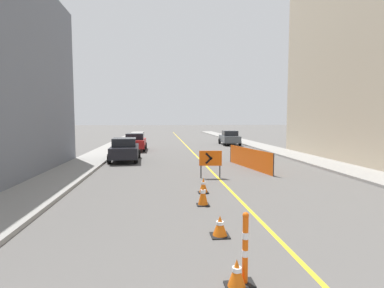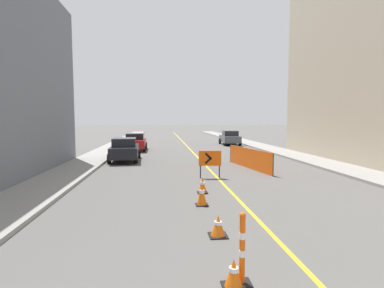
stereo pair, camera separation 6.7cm
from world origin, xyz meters
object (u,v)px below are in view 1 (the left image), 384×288
(traffic_cone_fifth, at_px, (203,185))
(delineator_post_front, at_px, (245,253))
(arrow_barricade_primary, at_px, (210,159))
(parked_car_curb_near, at_px, (125,149))
(traffic_cone_third, at_px, (220,226))
(traffic_cone_fourth, at_px, (203,194))
(traffic_cone_second, at_px, (237,274))
(parked_car_curb_far, at_px, (230,138))
(parked_car_curb_mid, at_px, (135,142))

(traffic_cone_fifth, height_order, delineator_post_front, delineator_post_front)
(arrow_barricade_primary, distance_m, parked_car_curb_near, 8.18)
(traffic_cone_third, bearing_deg, delineator_post_front, -89.84)
(traffic_cone_fourth, distance_m, delineator_post_front, 4.85)
(traffic_cone_third, height_order, delineator_post_front, delineator_post_front)
(traffic_cone_second, bearing_deg, delineator_post_front, 28.75)
(arrow_barricade_primary, bearing_deg, traffic_cone_second, -91.65)
(traffic_cone_fifth, xyz_separation_m, parked_car_curb_far, (6.09, 21.58, 0.50))
(traffic_cone_second, xyz_separation_m, parked_car_curb_mid, (-3.56, 22.88, 0.55))
(traffic_cone_fourth, height_order, parked_car_curb_near, parked_car_curb_near)
(traffic_cone_second, distance_m, traffic_cone_fourth, 4.94)
(traffic_cone_second, distance_m, parked_car_curb_mid, 23.16)
(parked_car_curb_mid, bearing_deg, parked_car_curb_near, -91.82)
(arrow_barricade_primary, relative_size, parked_car_curb_mid, 0.31)
(traffic_cone_second, xyz_separation_m, parked_car_curb_far, (6.47, 28.17, 0.55))
(traffic_cone_third, bearing_deg, parked_car_curb_mid, 100.23)
(arrow_barricade_primary, height_order, parked_car_curb_far, parked_car_curb_far)
(traffic_cone_fourth, height_order, traffic_cone_fifth, traffic_cone_fourth)
(parked_car_curb_mid, bearing_deg, arrow_barricade_primary, -71.05)
(arrow_barricade_primary, bearing_deg, traffic_cone_third, -92.49)
(traffic_cone_second, xyz_separation_m, arrow_barricade_primary, (1.15, 9.52, 0.68))
(parked_car_curb_far, bearing_deg, traffic_cone_fourth, -102.11)
(traffic_cone_second, xyz_separation_m, parked_car_curb_near, (-3.72, 16.10, 0.55))
(parked_car_curb_near, bearing_deg, traffic_cone_fifth, -69.80)
(arrow_barricade_primary, distance_m, parked_car_curb_far, 19.39)
(delineator_post_front, xyz_separation_m, parked_car_curb_mid, (-3.73, 22.79, 0.24))
(traffic_cone_fourth, relative_size, parked_car_curb_mid, 0.17)
(traffic_cone_fourth, distance_m, parked_car_curb_mid, 18.32)
(traffic_cone_third, relative_size, parked_car_curb_near, 0.12)
(traffic_cone_third, relative_size, arrow_barricade_primary, 0.39)
(traffic_cone_fifth, relative_size, parked_car_curb_mid, 0.14)
(traffic_cone_fourth, bearing_deg, parked_car_curb_near, 109.01)
(traffic_cone_third, bearing_deg, traffic_cone_fifth, 87.17)
(traffic_cone_third, bearing_deg, traffic_cone_second, -94.17)
(delineator_post_front, relative_size, parked_car_curb_near, 0.29)
(traffic_cone_fourth, bearing_deg, arrow_barricade_primary, 77.44)
(traffic_cone_fifth, xyz_separation_m, delineator_post_front, (-0.21, -6.50, 0.26))
(traffic_cone_third, xyz_separation_m, delineator_post_front, (0.01, -2.16, 0.31))
(traffic_cone_fifth, height_order, parked_car_curb_far, parked_car_curb_far)
(traffic_cone_fifth, relative_size, parked_car_curb_far, 0.14)
(traffic_cone_fifth, height_order, parked_car_curb_near, parked_car_curb_near)
(traffic_cone_second, relative_size, traffic_cone_fourth, 0.69)
(traffic_cone_second, distance_m, traffic_cone_third, 2.26)
(traffic_cone_second, relative_size, arrow_barricade_primary, 0.38)
(traffic_cone_fourth, height_order, delineator_post_front, delineator_post_front)
(traffic_cone_fifth, bearing_deg, delineator_post_front, -91.83)
(traffic_cone_third, xyz_separation_m, arrow_barricade_primary, (0.98, 7.27, 0.67))
(traffic_cone_second, relative_size, parked_car_curb_mid, 0.12)
(traffic_cone_fourth, xyz_separation_m, traffic_cone_fifth, (0.25, 1.65, -0.06))
(traffic_cone_second, xyz_separation_m, delineator_post_front, (0.17, 0.09, 0.31))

